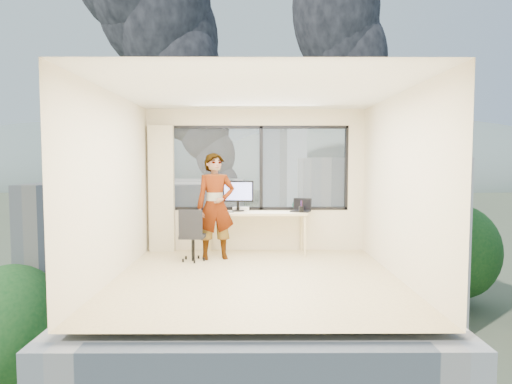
{
  "coord_description": "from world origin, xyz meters",
  "views": [
    {
      "loc": [
        -0.03,
        -6.06,
        1.64
      ],
      "look_at": [
        0.0,
        1.0,
        1.15
      ],
      "focal_mm": 30.58,
      "sensor_mm": 36.0,
      "label": 1
    }
  ],
  "objects_px": {
    "desk": "(256,233)",
    "laptop": "(301,206)",
    "game_console": "(241,208)",
    "chair": "(193,234)",
    "person": "(215,206)",
    "handbag": "(299,205)",
    "monitor": "(238,196)"
  },
  "relations": [
    {
      "from": "monitor",
      "to": "game_console",
      "type": "distance_m",
      "value": 0.29
    },
    {
      "from": "monitor",
      "to": "game_console",
      "type": "height_order",
      "value": "monitor"
    },
    {
      "from": "handbag",
      "to": "person",
      "type": "bearing_deg",
      "value": -162.43
    },
    {
      "from": "desk",
      "to": "handbag",
      "type": "xyz_separation_m",
      "value": [
        0.8,
        0.22,
        0.48
      ]
    },
    {
      "from": "game_console",
      "to": "handbag",
      "type": "distance_m",
      "value": 1.07
    },
    {
      "from": "game_console",
      "to": "chair",
      "type": "bearing_deg",
      "value": -124.36
    },
    {
      "from": "game_console",
      "to": "laptop",
      "type": "distance_m",
      "value": 1.09
    },
    {
      "from": "monitor",
      "to": "chair",
      "type": "bearing_deg",
      "value": -130.88
    },
    {
      "from": "monitor",
      "to": "game_console",
      "type": "xyz_separation_m",
      "value": [
        0.05,
        0.14,
        -0.25
      ]
    },
    {
      "from": "chair",
      "to": "handbag",
      "type": "distance_m",
      "value": 2.05
    },
    {
      "from": "monitor",
      "to": "laptop",
      "type": "relative_size",
      "value": 1.59
    },
    {
      "from": "game_console",
      "to": "monitor",
      "type": "bearing_deg",
      "value": -102.86
    },
    {
      "from": "chair",
      "to": "person",
      "type": "distance_m",
      "value": 0.6
    },
    {
      "from": "monitor",
      "to": "laptop",
      "type": "xyz_separation_m",
      "value": [
        1.12,
        -0.1,
        -0.17
      ]
    },
    {
      "from": "chair",
      "to": "handbag",
      "type": "xyz_separation_m",
      "value": [
        1.84,
        0.81,
        0.41
      ]
    },
    {
      "from": "person",
      "to": "game_console",
      "type": "height_order",
      "value": "person"
    },
    {
      "from": "desk",
      "to": "laptop",
      "type": "xyz_separation_m",
      "value": [
        0.8,
        0.01,
        0.48
      ]
    },
    {
      "from": "monitor",
      "to": "laptop",
      "type": "height_order",
      "value": "monitor"
    },
    {
      "from": "desk",
      "to": "chair",
      "type": "height_order",
      "value": "chair"
    },
    {
      "from": "person",
      "to": "laptop",
      "type": "distance_m",
      "value": 1.54
    },
    {
      "from": "laptop",
      "to": "person",
      "type": "bearing_deg",
      "value": -142.67
    },
    {
      "from": "chair",
      "to": "monitor",
      "type": "xyz_separation_m",
      "value": [
        0.72,
        0.7,
        0.59
      ]
    },
    {
      "from": "desk",
      "to": "handbag",
      "type": "distance_m",
      "value": 0.96
    },
    {
      "from": "monitor",
      "to": "handbag",
      "type": "xyz_separation_m",
      "value": [
        1.12,
        0.11,
        -0.18
      ]
    },
    {
      "from": "handbag",
      "to": "desk",
      "type": "bearing_deg",
      "value": -170.3
    },
    {
      "from": "laptop",
      "to": "chair",
      "type": "bearing_deg",
      "value": -140.74
    },
    {
      "from": "person",
      "to": "laptop",
      "type": "xyz_separation_m",
      "value": [
        1.48,
        0.43,
        -0.04
      ]
    },
    {
      "from": "chair",
      "to": "game_console",
      "type": "bearing_deg",
      "value": 51.02
    },
    {
      "from": "chair",
      "to": "handbag",
      "type": "bearing_deg",
      "value": 27.55
    },
    {
      "from": "person",
      "to": "chair",
      "type": "bearing_deg",
      "value": -168.31
    },
    {
      "from": "monitor",
      "to": "game_console",
      "type": "bearing_deg",
      "value": 73.72
    },
    {
      "from": "desk",
      "to": "laptop",
      "type": "relative_size",
      "value": 5.1
    }
  ]
}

